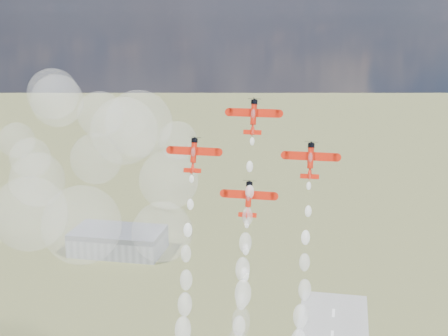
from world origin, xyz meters
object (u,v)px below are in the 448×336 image
hangar (118,241)px  plane_left (194,154)px  plane_lead (253,116)px  plane_right (310,160)px  plane_slot (249,198)px

hangar → plane_left: plane_left is taller
plane_lead → plane_left: plane_lead is taller
plane_right → plane_slot: 15.70m
plane_right → plane_slot: bearing=-167.3°
plane_lead → plane_left: 15.70m
hangar → plane_right: 231.55m
plane_left → plane_right: bearing=0.0°
plane_lead → plane_left: size_ratio=1.00×
plane_slot → hangar: bearing=119.3°
plane_left → plane_slot: bearing=-12.7°
plane_right → plane_slot: (-12.86, -2.91, -8.52)m
hangar → plane_lead: bearing=-59.9°
plane_lead → plane_right: 15.70m
plane_lead → plane_right: plane_lead is taller
plane_left → plane_right: (25.72, 0.00, 0.00)m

